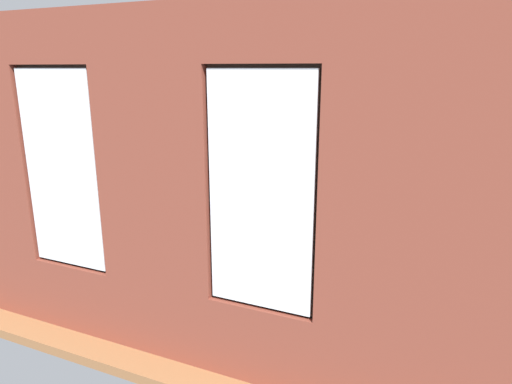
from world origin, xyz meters
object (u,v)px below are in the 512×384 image
Objects in this scene: potted_plant_beside_window_right at (57,233)px; cup_ceramic at (256,219)px; potted_plant_by_left_couch at (441,234)px; coffee_table at (284,227)px; remote_silver at (276,219)px; papasan_chair at (280,198)px; remote_gray at (287,226)px; couch_left at (474,281)px; potted_plant_near_tv at (46,226)px; potted_plant_mid_room_small at (343,222)px; table_plant_small at (284,216)px; media_console at (77,221)px; tv_flatscreen at (73,180)px; couch_by_window at (173,285)px; potted_plant_corner_near_left at (487,196)px; remote_black at (310,223)px; potted_plant_foreground_right at (172,173)px; potted_plant_corner_far_left at (506,297)px.

cup_ceramic is at bearing -129.29° from potted_plant_beside_window_right.
potted_plant_beside_window_right is at bearing 35.17° from potted_plant_by_left_couch.
potted_plant_beside_window_right is (2.07, 2.16, 0.34)m from coffee_table.
remote_silver is 0.12× the size of potted_plant_beside_window_right.
potted_plant_by_left_couch is at bearing 169.13° from papasan_chair.
cup_ceramic reaches higher than remote_gray.
papasan_chair is at bearing -10.87° from potted_plant_by_left_couch.
papasan_chair is 2.71m from potted_plant_by_left_couch.
couch_left is 1.51× the size of coffee_table.
potted_plant_near_tv reaches higher than cup_ceramic.
papasan_chair is 1.41m from potted_plant_mid_room_small.
table_plant_small is 0.18× the size of media_console.
tv_flatscreen is 1.85m from potted_plant_beside_window_right.
couch_by_window is 1.49× the size of potted_plant_near_tv.
potted_plant_mid_room_small reaches higher than media_console.
cup_ceramic is (0.39, 0.12, 0.11)m from coffee_table.
remote_gray is 0.16× the size of papasan_chair.
cup_ceramic is at bearing -159.90° from remote_silver.
cup_ceramic is (-0.11, -1.97, 0.17)m from couch_by_window.
potted_plant_corner_near_left is (-3.05, -1.65, 0.27)m from cup_ceramic.
table_plant_small is 3.08m from potted_plant_corner_near_left.
coffee_table is at bearing 30.07° from potted_plant_corner_near_left.
cup_ceramic is 0.79m from remote_black.
potted_plant_foreground_right reaches higher than potted_plant_mid_room_small.
papasan_chair is 0.73× the size of potted_plant_corner_far_left.
coffee_table is 2.40× the size of potted_plant_mid_room_small.
potted_plant_mid_room_small is (-0.71, -0.67, -0.21)m from table_plant_small.
remote_black is (-0.75, -0.25, -0.04)m from cup_ceramic.
potted_plant_near_tv is (-0.55, 1.05, 0.34)m from media_console.
tv_flatscreen is (5.72, 0.08, 0.61)m from couch_left.
tv_flatscreen is 0.95× the size of potted_plant_near_tv.
potted_plant_by_left_couch is (-4.77, -2.56, -0.26)m from potted_plant_near_tv.
potted_plant_corner_near_left reaches higher than tv_flatscreen.
remote_silver is at bearing -30.41° from coffee_table.
couch_by_window is at bearing 90.87° from papasan_chair.
potted_plant_foreground_right reaches higher than coffee_table.
tv_flatscreen is at bearing -62.49° from potted_plant_near_tv.
cup_ceramic is at bearing 96.76° from papasan_chair.
potted_plant_by_left_couch is (-1.39, -0.10, -0.01)m from potted_plant_mid_room_small.
potted_plant_foreground_right is at bearing 130.69° from remote_silver.
potted_plant_corner_near_left is at bearing -158.88° from tv_flatscreen.
potted_plant_mid_room_small is at bearing 11.60° from remote_black.
potted_plant_foreground_right is at bearing -55.94° from couch_by_window.
remote_black is at bearing -111.40° from couch_left.
remote_black is 1.86m from potted_plant_by_left_couch.
couch_left reaches higher than remote_black.
remote_silver is (-0.34, -2.18, 0.13)m from couch_by_window.
potted_plant_beside_window_right is at bearing 45.59° from potted_plant_mid_room_small.
remote_black is 0.12× the size of potted_plant_beside_window_right.
potted_plant_corner_near_left is (-1.95, -0.87, 0.42)m from potted_plant_mid_room_small.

